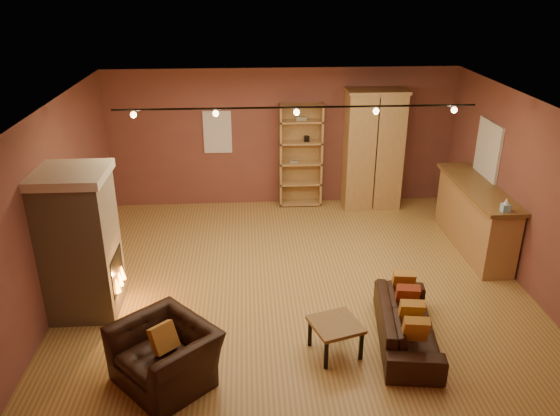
{
  "coord_description": "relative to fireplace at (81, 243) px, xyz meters",
  "views": [
    {
      "loc": [
        -0.72,
        -7.46,
        4.47
      ],
      "look_at": [
        -0.24,
        0.2,
        1.17
      ],
      "focal_mm": 35.0,
      "sensor_mm": 36.0,
      "label": 1
    }
  ],
  "objects": [
    {
      "name": "floor",
      "position": [
        3.04,
        0.6,
        -1.06
      ],
      "size": [
        7.0,
        7.0,
        0.0
      ],
      "primitive_type": "plane",
      "color": "olive",
      "rests_on": "ground"
    },
    {
      "name": "ceiling",
      "position": [
        3.04,
        0.6,
        1.74
      ],
      "size": [
        7.0,
        7.0,
        0.0
      ],
      "primitive_type": "plane",
      "rotation": [
        3.14,
        0.0,
        0.0
      ],
      "color": "brown",
      "rests_on": "back_wall"
    },
    {
      "name": "back_wall",
      "position": [
        3.04,
        3.85,
        0.34
      ],
      "size": [
        7.0,
        0.02,
        2.8
      ],
      "primitive_type": "cube",
      "color": "brown",
      "rests_on": "floor"
    },
    {
      "name": "left_wall",
      "position": [
        -0.46,
        0.6,
        0.34
      ],
      "size": [
        0.02,
        6.5,
        2.8
      ],
      "primitive_type": "cube",
      "color": "brown",
      "rests_on": "floor"
    },
    {
      "name": "right_wall",
      "position": [
        6.54,
        0.6,
        0.34
      ],
      "size": [
        0.02,
        6.5,
        2.8
      ],
      "primitive_type": "cube",
      "color": "brown",
      "rests_on": "floor"
    },
    {
      "name": "fireplace",
      "position": [
        0.0,
        0.0,
        0.0
      ],
      "size": [
        1.01,
        0.98,
        2.12
      ],
      "color": "tan",
      "rests_on": "floor"
    },
    {
      "name": "back_window",
      "position": [
        1.74,
        3.83,
        0.49
      ],
      "size": [
        0.56,
        0.04,
        0.86
      ],
      "primitive_type": "cube",
      "color": "white",
      "rests_on": "back_wall"
    },
    {
      "name": "bookcase",
      "position": [
        3.41,
        3.74,
        0.02
      ],
      "size": [
        0.87,
        0.34,
        2.12
      ],
      "color": "tan",
      "rests_on": "floor"
    },
    {
      "name": "armoire",
      "position": [
        4.85,
        3.54,
        0.16
      ],
      "size": [
        1.19,
        0.68,
        2.42
      ],
      "color": "tan",
      "rests_on": "floor"
    },
    {
      "name": "bar_counter",
      "position": [
        6.24,
        1.54,
        -0.47
      ],
      "size": [
        0.65,
        2.44,
        1.17
      ],
      "color": "tan",
      "rests_on": "floor"
    },
    {
      "name": "tissue_box",
      "position": [
        6.19,
        0.46,
        0.2
      ],
      "size": [
        0.13,
        0.13,
        0.23
      ],
      "rotation": [
        0.0,
        0.0,
        -0.01
      ],
      "color": "#88BFDA",
      "rests_on": "bar_counter"
    },
    {
      "name": "right_window",
      "position": [
        6.51,
        2.0,
        0.59
      ],
      "size": [
        0.05,
        0.9,
        1.0
      ],
      "primitive_type": "cube",
      "color": "white",
      "rests_on": "right_wall"
    },
    {
      "name": "loveseat",
      "position": [
        4.35,
        -1.03,
        -0.69
      ],
      "size": [
        0.78,
        1.86,
        0.76
      ],
      "rotation": [
        0.0,
        0.0,
        1.43
      ],
      "color": "black",
      "rests_on": "floor"
    },
    {
      "name": "armchair",
      "position": [
        1.3,
        -1.6,
        -0.57
      ],
      "size": [
        1.29,
        1.31,
        0.97
      ],
      "rotation": [
        0.0,
        0.0,
        -0.83
      ],
      "color": "black",
      "rests_on": "floor"
    },
    {
      "name": "coffee_table",
      "position": [
        3.38,
        -1.21,
        -0.68
      ],
      "size": [
        0.73,
        0.73,
        0.44
      ],
      "rotation": [
        0.0,
        0.0,
        0.31
      ],
      "color": "brown",
      "rests_on": "floor"
    },
    {
      "name": "track_rail",
      "position": [
        3.04,
        0.8,
        1.63
      ],
      "size": [
        5.2,
        0.09,
        0.13
      ],
      "color": "black",
      "rests_on": "ceiling"
    }
  ]
}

